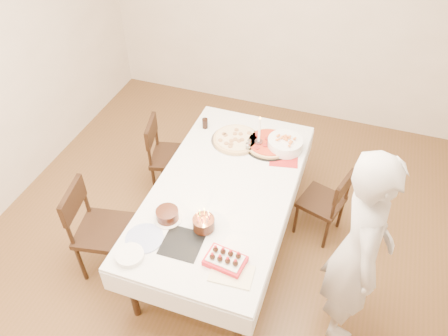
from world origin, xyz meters
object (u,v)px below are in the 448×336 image
(chair_right_savory, at_px, (321,202))
(cola_glass, at_px, (205,123))
(dining_table, at_px, (224,216))
(layer_cake, at_px, (167,215))
(chair_left_dessert, at_px, (104,231))
(pizza_pepperoni, at_px, (269,143))
(taper_candle, at_px, (259,132))
(birthday_cake, at_px, (203,220))
(strawberry_box, at_px, (225,260))
(chair_left_savory, at_px, (172,157))
(pasta_bowl, at_px, (285,144))
(person, at_px, (359,251))
(pizza_white, at_px, (236,139))

(chair_right_savory, bearing_deg, cola_glass, -175.38)
(dining_table, height_order, layer_cake, layer_cake)
(chair_left_dessert, relative_size, cola_glass, 9.02)
(pizza_pepperoni, relative_size, taper_candle, 1.36)
(taper_candle, distance_m, layer_cake, 1.18)
(chair_left_dessert, bearing_deg, birthday_cake, 175.16)
(dining_table, bearing_deg, taper_candle, 78.13)
(chair_left_dessert, height_order, strawberry_box, chair_left_dessert)
(taper_candle, bearing_deg, birthday_cake, -96.63)
(chair_left_savory, height_order, pasta_bowl, chair_left_savory)
(pasta_bowl, relative_size, strawberry_box, 1.14)
(chair_left_savory, distance_m, birthday_cake, 1.33)
(dining_table, bearing_deg, chair_left_dessert, -147.18)
(dining_table, distance_m, pizza_pepperoni, 0.80)
(chair_left_savory, bearing_deg, strawberry_box, 114.91)
(pizza_pepperoni, bearing_deg, dining_table, -108.04)
(cola_glass, relative_size, strawberry_box, 0.37)
(pizza_pepperoni, bearing_deg, person, -49.22)
(layer_cake, xyz_separation_m, strawberry_box, (0.56, -0.24, -0.01))
(pizza_pepperoni, distance_m, taper_candle, 0.18)
(chair_left_savory, xyz_separation_m, birthday_cake, (0.75, -1.01, 0.41))
(chair_right_savory, relative_size, pasta_bowl, 2.44)
(cola_glass, bearing_deg, person, -35.55)
(dining_table, xyz_separation_m, pasta_bowl, (0.37, 0.66, 0.44))
(pizza_white, height_order, cola_glass, cola_glass)
(cola_glass, xyz_separation_m, layer_cake, (0.15, -1.20, -0.01))
(chair_left_dessert, distance_m, pizza_white, 1.46)
(pizza_white, bearing_deg, chair_right_savory, -10.86)
(pasta_bowl, distance_m, taper_candle, 0.27)
(chair_left_dessert, distance_m, layer_cake, 0.67)
(pasta_bowl, bearing_deg, dining_table, -119.36)
(chair_left_savory, xyz_separation_m, chair_left_dessert, (-0.13, -1.10, 0.04))
(dining_table, relative_size, chair_left_dessert, 2.28)
(pasta_bowl, xyz_separation_m, strawberry_box, (-0.11, -1.38, -0.02))
(dining_table, relative_size, pizza_pepperoni, 4.56)
(dining_table, xyz_separation_m, person, (1.14, -0.42, 0.51))
(pizza_white, bearing_deg, pasta_bowl, 4.27)
(pizza_pepperoni, xyz_separation_m, cola_glass, (-0.66, 0.06, 0.03))
(dining_table, xyz_separation_m, pizza_pepperoni, (0.21, 0.66, 0.40))
(chair_left_savory, xyz_separation_m, person, (1.89, -0.95, 0.45))
(pizza_white, bearing_deg, taper_candle, -2.80)
(chair_left_savory, height_order, cola_glass, chair_left_savory)
(pizza_white, distance_m, pizza_pepperoni, 0.31)
(chair_left_savory, relative_size, pizza_pepperoni, 1.84)
(chair_right_savory, distance_m, taper_candle, 0.87)
(chair_right_savory, height_order, birthday_cake, birthday_cake)
(person, relative_size, birthday_cake, 10.40)
(person, bearing_deg, pizza_pepperoni, 30.94)
(chair_left_dessert, xyz_separation_m, layer_cake, (0.58, 0.09, 0.33))
(strawberry_box, bearing_deg, chair_left_savory, 128.72)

